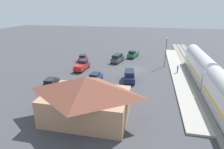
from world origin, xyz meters
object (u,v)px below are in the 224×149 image
(pedestrian_on_platform, at_px, (178,68))
(suv_navy, at_px, (129,76))
(light_pole_near_platform, at_px, (166,48))
(sedan_black, at_px, (50,83))
(sedan_blue, at_px, (95,77))
(sedan_maroon, at_px, (83,58))
(suv_charcoal, at_px, (117,58))
(pickup_red, at_px, (82,66))
(station_building, at_px, (86,97))
(pickup_green, at_px, (133,54))

(pedestrian_on_platform, relative_size, suv_navy, 0.33)
(light_pole_near_platform, bearing_deg, pedestrian_on_platform, 117.48)
(sedan_black, bearing_deg, light_pole_near_platform, -140.03)
(sedan_blue, relative_size, light_pole_near_platform, 0.63)
(pedestrian_on_platform, bearing_deg, sedan_maroon, -13.29)
(suv_charcoal, relative_size, pickup_red, 0.95)
(suv_charcoal, bearing_deg, sedan_black, 65.02)
(station_building, xyz_separation_m, sedan_black, (9.92, -8.07, -2.17))
(pedestrian_on_platform, distance_m, sedan_black, 26.92)
(pedestrian_on_platform, xyz_separation_m, sedan_blue, (16.54, 8.16, -0.40))
(station_building, xyz_separation_m, pickup_green, (-2.55, -33.36, -2.02))
(station_building, distance_m, suv_navy, 14.95)
(suv_navy, bearing_deg, sedan_black, 24.42)
(station_building, relative_size, pickup_green, 2.01)
(pickup_green, relative_size, sedan_blue, 1.23)
(pickup_red, xyz_separation_m, sedan_maroon, (2.68, -7.49, -0.15))
(sedan_blue, bearing_deg, pickup_green, -104.52)
(suv_charcoal, distance_m, sedan_maroon, 9.65)
(sedan_black, relative_size, light_pole_near_platform, 0.64)
(station_building, bearing_deg, suv_charcoal, -87.93)
(pickup_red, xyz_separation_m, sedan_blue, (-5.14, 6.42, -0.15))
(suv_navy, distance_m, sedan_blue, 6.84)
(sedan_black, height_order, sedan_blue, same)
(pickup_red, bearing_deg, station_building, 112.51)
(station_building, height_order, pickup_red, station_building)
(station_building, xyz_separation_m, pickup_red, (7.94, -19.15, -2.02))
(sedan_black, distance_m, sedan_blue, 8.51)
(sedan_black, bearing_deg, sedan_blue, -146.80)
(pickup_green, distance_m, light_pole_near_platform, 12.07)
(pickup_red, bearing_deg, sedan_blue, 128.66)
(pickup_red, distance_m, light_pole_near_platform, 20.57)
(sedan_maroon, distance_m, sedan_black, 18.59)
(sedan_black, distance_m, light_pole_near_platform, 27.82)
(station_building, bearing_deg, sedan_black, -39.11)
(pedestrian_on_platform, height_order, pickup_green, pickup_green)
(suv_charcoal, distance_m, sedan_blue, 14.64)
(light_pole_near_platform, bearing_deg, sedan_blue, 42.98)
(station_building, bearing_deg, suv_navy, -105.04)
(station_building, bearing_deg, sedan_blue, -77.60)
(suv_navy, height_order, sedan_maroon, suv_navy)
(pickup_green, xyz_separation_m, sedan_black, (12.47, 25.30, -0.15))
(pickup_red, relative_size, light_pole_near_platform, 0.75)
(pedestrian_on_platform, xyz_separation_m, sedan_maroon, (24.35, -5.75, -0.40))
(station_building, height_order, suv_navy, station_building)
(pickup_green, xyz_separation_m, sedan_maroon, (13.16, 6.72, -0.15))
(sedan_black, xyz_separation_m, light_pole_near_platform, (-21.12, -17.70, 3.77))
(pedestrian_on_platform, relative_size, pickup_green, 0.30)
(station_building, relative_size, sedan_maroon, 2.40)
(pedestrian_on_platform, bearing_deg, pickup_green, -48.10)
(pedestrian_on_platform, distance_m, suv_navy, 11.88)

